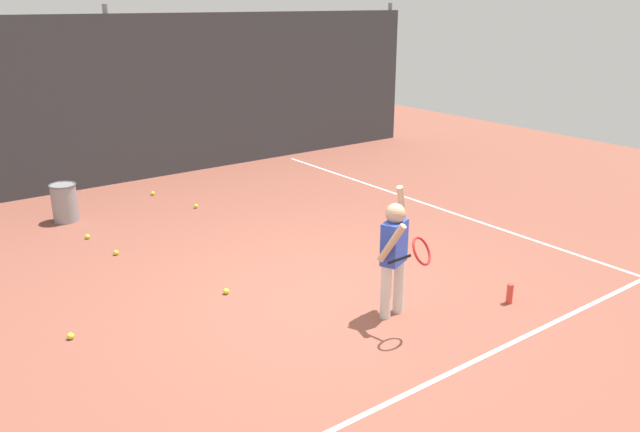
# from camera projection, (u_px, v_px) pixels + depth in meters

# --- Properties ---
(ground_plane) EXTENTS (20.00, 20.00, 0.00)m
(ground_plane) POSITION_uv_depth(u_px,v_px,m) (318.00, 299.00, 6.91)
(ground_plane) COLOR brown
(court_line_baseline) EXTENTS (9.00, 0.05, 0.00)m
(court_line_baseline) POSITION_uv_depth(u_px,v_px,m) (446.00, 375.00, 5.49)
(court_line_baseline) COLOR white
(court_line_baseline) RESTS_ON ground
(court_line_sideline) EXTENTS (0.05, 9.00, 0.00)m
(court_line_sideline) POSITION_uv_depth(u_px,v_px,m) (459.00, 215.00, 9.59)
(court_line_sideline) COLOR white
(court_line_sideline) RESTS_ON ground
(back_fence_windscreen) EXTENTS (13.02, 0.08, 2.87)m
(back_fence_windscreen) POSITION_uv_depth(u_px,v_px,m) (116.00, 101.00, 10.87)
(back_fence_windscreen) COLOR #383D42
(back_fence_windscreen) RESTS_ON ground
(fence_post_1) EXTENTS (0.09, 0.09, 3.02)m
(fence_post_1) POSITION_uv_depth(u_px,v_px,m) (114.00, 96.00, 10.90)
(fence_post_1) COLOR slate
(fence_post_1) RESTS_ON ground
(fence_post_2) EXTENTS (0.09, 0.09, 3.02)m
(fence_post_2) POSITION_uv_depth(u_px,v_px,m) (388.00, 73.00, 14.49)
(fence_post_2) COLOR slate
(fence_post_2) RESTS_ON ground
(tennis_player) EXTENTS (0.54, 0.76, 1.35)m
(tennis_player) POSITION_uv_depth(u_px,v_px,m) (395.00, 250.00, 6.31)
(tennis_player) COLOR silver
(tennis_player) RESTS_ON ground
(ball_hopper) EXTENTS (0.38, 0.38, 0.56)m
(ball_hopper) POSITION_uv_depth(u_px,v_px,m) (65.00, 202.00, 9.25)
(ball_hopper) COLOR gray
(ball_hopper) RESTS_ON ground
(water_bottle) EXTENTS (0.07, 0.07, 0.22)m
(water_bottle) POSITION_uv_depth(u_px,v_px,m) (510.00, 294.00, 6.77)
(water_bottle) COLOR #D83F33
(water_bottle) RESTS_ON ground
(tennis_ball_0) EXTENTS (0.07, 0.07, 0.07)m
(tennis_ball_0) POSITION_uv_depth(u_px,v_px,m) (153.00, 193.00, 10.55)
(tennis_ball_0) COLOR #CCE033
(tennis_ball_0) RESTS_ON ground
(tennis_ball_1) EXTENTS (0.07, 0.07, 0.07)m
(tennis_ball_1) POSITION_uv_depth(u_px,v_px,m) (116.00, 253.00, 8.08)
(tennis_ball_1) COLOR #CCE033
(tennis_ball_1) RESTS_ON ground
(tennis_ball_2) EXTENTS (0.07, 0.07, 0.07)m
(tennis_ball_2) POSITION_uv_depth(u_px,v_px,m) (196.00, 206.00, 9.90)
(tennis_ball_2) COLOR #CCE033
(tennis_ball_2) RESTS_ON ground
(tennis_ball_3) EXTENTS (0.07, 0.07, 0.07)m
(tennis_ball_3) POSITION_uv_depth(u_px,v_px,m) (87.00, 237.00, 8.62)
(tennis_ball_3) COLOR #CCE033
(tennis_ball_3) RESTS_ON ground
(tennis_ball_4) EXTENTS (0.07, 0.07, 0.07)m
(tennis_ball_4) POSITION_uv_depth(u_px,v_px,m) (226.00, 291.00, 7.00)
(tennis_ball_4) COLOR #CCE033
(tennis_ball_4) RESTS_ON ground
(tennis_ball_5) EXTENTS (0.07, 0.07, 0.07)m
(tennis_ball_5) POSITION_uv_depth(u_px,v_px,m) (70.00, 336.00, 6.07)
(tennis_ball_5) COLOR #CCE033
(tennis_ball_5) RESTS_ON ground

